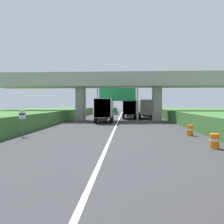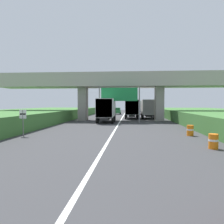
% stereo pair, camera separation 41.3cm
% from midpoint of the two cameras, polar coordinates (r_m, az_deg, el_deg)
% --- Properties ---
extents(lane_centre_stripe, '(0.20, 100.02, 0.01)m').
position_cam_midpoint_polar(lane_centre_stripe, '(28.67, 0.74, -3.30)').
color(lane_centre_stripe, white).
rests_on(lane_centre_stripe, ground).
extents(overpass_bridge, '(40.00, 4.80, 7.62)m').
position_cam_midpoint_polar(overpass_bridge, '(36.16, 1.33, 6.90)').
color(overpass_bridge, '#9E998E').
rests_on(overpass_bridge, ground).
extents(overhead_highway_sign, '(5.88, 0.18, 5.12)m').
position_cam_midpoint_polar(overhead_highway_sign, '(31.63, 1.02, 4.01)').
color(overhead_highway_sign, slate).
rests_on(overhead_highway_sign, ground).
extents(speed_limit_sign, '(0.60, 0.08, 2.23)m').
position_cam_midpoint_polar(speed_limit_sign, '(19.95, -22.63, -1.59)').
color(speed_limit_sign, slate).
rests_on(speed_limit_sign, ground).
extents(truck_black, '(2.44, 7.30, 3.44)m').
position_cam_midpoint_polar(truck_black, '(32.70, -2.26, 0.76)').
color(truck_black, black).
rests_on(truck_black, ground).
extents(truck_blue, '(2.44, 7.30, 3.44)m').
position_cam_midpoint_polar(truck_blue, '(41.27, 8.30, 1.02)').
color(truck_blue, black).
rests_on(truck_blue, ground).
extents(truck_orange, '(2.44, 7.30, 3.44)m').
position_cam_midpoint_polar(truck_orange, '(40.98, 4.16, 1.03)').
color(truck_orange, black).
rests_on(truck_orange, ground).
extents(truck_white, '(2.44, 7.30, 3.44)m').
position_cam_midpoint_polar(truck_white, '(58.94, 6.81, 1.35)').
color(truck_white, black).
rests_on(truck_white, ground).
extents(car_green, '(1.86, 4.10, 1.72)m').
position_cam_midpoint_polar(car_green, '(57.36, 0.32, 0.27)').
color(car_green, '#236B38').
rests_on(car_green, ground).
extents(construction_barrel_2, '(0.57, 0.57, 0.90)m').
position_cam_midpoint_polar(construction_barrel_2, '(14.84, 24.14, -6.79)').
color(construction_barrel_2, orange).
rests_on(construction_barrel_2, ground).
extents(construction_barrel_3, '(0.57, 0.57, 0.90)m').
position_cam_midpoint_polar(construction_barrel_3, '(20.04, 18.80, -4.44)').
color(construction_barrel_3, orange).
rests_on(construction_barrel_3, ground).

